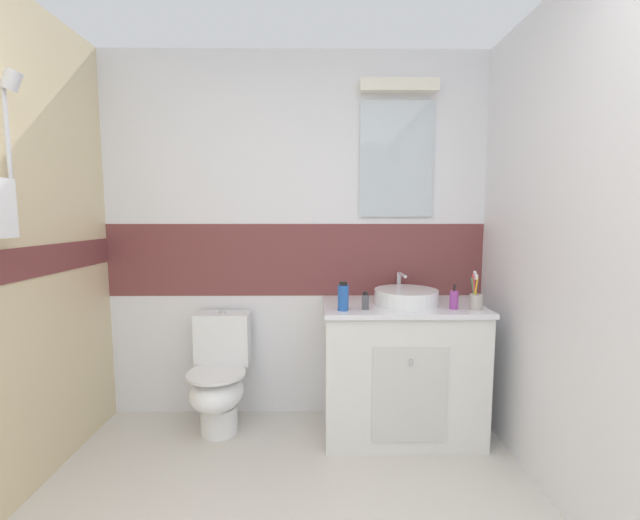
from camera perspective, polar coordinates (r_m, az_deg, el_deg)
wall_back_tiled at (r=2.85m, az=-3.16°, el=3.31°), size 3.20×0.20×2.50m
wall_right_plain at (r=2.01m, az=36.41°, el=0.56°), size 0.10×3.48×2.50m
vanity_cabinet at (r=2.76m, az=11.17°, el=-14.67°), size 0.99×0.58×0.85m
sink_basin at (r=2.63m, az=11.99°, el=-4.97°), size 0.40×0.44×0.18m
toilet at (r=2.83m, az=-13.98°, el=-15.68°), size 0.37×0.50×0.77m
toothbrush_cup at (r=2.60m, az=21.03°, el=-5.25°), size 0.07×0.07×0.23m
soap_dispenser at (r=2.57m, az=18.30°, el=-5.30°), size 0.05×0.05×0.15m
mouthwash_bottle at (r=2.40m, az=3.27°, el=-5.20°), size 0.06×0.06×0.17m
perfume_flask_small at (r=2.44m, az=6.38°, el=-5.74°), size 0.04×0.03×0.11m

